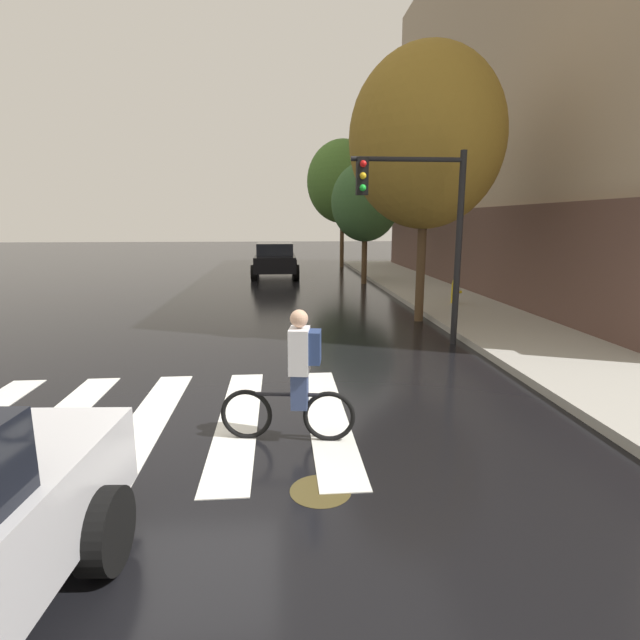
% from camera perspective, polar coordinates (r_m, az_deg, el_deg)
% --- Properties ---
extents(ground_plane, '(120.00, 120.00, 0.00)m').
position_cam_1_polar(ground_plane, '(7.10, -15.57, -11.48)').
color(ground_plane, black).
extents(crosswalk_stripes, '(5.56, 3.98, 0.01)m').
position_cam_1_polar(crosswalk_stripes, '(7.21, -19.78, -11.32)').
color(crosswalk_stripes, silver).
rests_on(crosswalk_stripes, ground).
extents(manhole_cover, '(0.64, 0.64, 0.01)m').
position_cam_1_polar(manhole_cover, '(5.28, 0.07, -19.53)').
color(manhole_cover, '#473D1E').
rests_on(manhole_cover, ground).
extents(sedan_mid, '(2.27, 4.83, 1.67)m').
position_cam_1_polar(sedan_mid, '(24.34, -5.32, 7.18)').
color(sedan_mid, black).
rests_on(sedan_mid, ground).
extents(cyclist, '(1.70, 0.39, 1.69)m').
position_cam_1_polar(cyclist, '(6.01, -2.74, -6.72)').
color(cyclist, black).
rests_on(cyclist, ground).
extents(traffic_light_near, '(2.47, 0.28, 4.20)m').
position_cam_1_polar(traffic_light_near, '(10.79, 12.07, 12.06)').
color(traffic_light_near, black).
rests_on(traffic_light_near, ground).
extents(fire_hydrant, '(0.33, 0.22, 0.78)m').
position_cam_1_polar(fire_hydrant, '(16.01, 15.68, 3.29)').
color(fire_hydrant, gold).
rests_on(fire_hydrant, sidewalk).
extents(street_tree_near, '(4.01, 4.01, 7.14)m').
position_cam_1_polar(street_tree_near, '(13.63, 12.44, 20.18)').
color(street_tree_near, '#4C3823').
rests_on(street_tree_near, ground).
extents(street_tree_mid, '(2.94, 2.94, 5.23)m').
position_cam_1_polar(street_tree_mid, '(21.43, 5.38, 13.71)').
color(street_tree_mid, '#4C3823').
rests_on(street_tree_mid, ground).
extents(street_tree_far, '(4.14, 4.14, 7.36)m').
position_cam_1_polar(street_tree_far, '(29.25, 2.67, 16.02)').
color(street_tree_far, '#4C3823').
rests_on(street_tree_far, ground).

